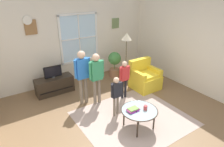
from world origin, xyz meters
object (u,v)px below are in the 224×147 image
cup (145,108)px  floor_lamp (126,41)px  tv_stand (55,85)px  armchair (145,78)px  television (53,72)px  coffee_table (139,111)px  book_stack (133,110)px  person_blue_shirt (82,72)px  potted_plant_by_window (115,63)px  person_black_shirt (116,92)px  person_red_shirt (124,76)px  remote_near_books (135,110)px  person_green_shirt (96,73)px

cup → floor_lamp: bearing=62.7°
cup → floor_lamp: (1.14, 2.20, 0.81)m
tv_stand → armchair: bearing=-26.9°
television → cup: size_ratio=5.00×
television → coffee_table: television is taller
tv_stand → coffee_table: tv_stand is taller
tv_stand → book_stack: bearing=-70.8°
coffee_table → person_blue_shirt: bearing=109.2°
armchair → book_stack: 2.02m
armchair → potted_plant_by_window: bearing=103.5°
person_black_shirt → person_blue_shirt: size_ratio=0.69×
television → cup: television is taller
person_blue_shirt → potted_plant_by_window: bearing=30.5°
tv_stand → book_stack: size_ratio=3.95×
coffee_table → cup: bearing=-26.6°
coffee_table → person_black_shirt: size_ratio=0.79×
floor_lamp → television: bearing=169.3°
floor_lamp → book_stack: bearing=-123.6°
coffee_table → television: bearing=111.5°
person_red_shirt → potted_plant_by_window: 1.48m
remote_near_books → floor_lamp: floor_lamp is taller
coffee_table → person_green_shirt: size_ratio=0.58×
person_blue_shirt → floor_lamp: (1.81, 0.55, 0.40)m
television → person_black_shirt: 2.10m
book_stack → person_green_shirt: bearing=95.6°
person_red_shirt → tv_stand: bearing=138.1°
person_blue_shirt → potted_plant_by_window: (1.65, 0.97, -0.41)m
floor_lamp → person_blue_shirt: bearing=-163.0°
person_green_shirt → potted_plant_by_window: 1.84m
person_green_shirt → person_red_shirt: 0.81m
remote_near_books → potted_plant_by_window: size_ratio=0.16×
tv_stand → remote_near_books: size_ratio=7.64×
person_green_shirt → floor_lamp: 1.76m
television → person_black_shirt: size_ratio=0.49×
armchair → person_green_shirt: 1.74m
armchair → person_black_shirt: size_ratio=0.86×
book_stack → floor_lamp: (1.39, 2.10, 0.83)m
armchair → remote_near_books: 2.00m
television → book_stack: bearing=-70.8°
tv_stand → armchair: (2.40, -1.22, 0.09)m
remote_near_books → potted_plant_by_window: bearing=64.9°
person_blue_shirt → person_green_shirt: (0.29, -0.21, -0.04)m
person_blue_shirt → person_red_shirt: person_blue_shirt is taller
tv_stand → potted_plant_by_window: potted_plant_by_window is taller
book_stack → remote_near_books: bearing=-26.4°
book_stack → person_green_shirt: person_green_shirt is taller
floor_lamp → remote_near_books: bearing=-122.5°
armchair → person_red_shirt: (-0.89, -0.14, 0.36)m
armchair → person_green_shirt: person_green_shirt is taller
television → armchair: armchair is taller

